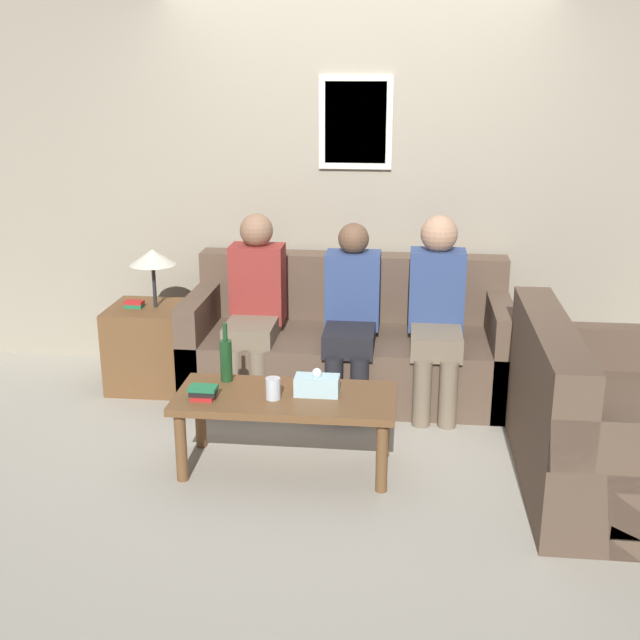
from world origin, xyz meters
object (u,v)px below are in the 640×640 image
couch_side (601,431)px  coffee_table (286,405)px  wine_bottle (226,359)px  drinking_glass (273,388)px  person_middle (351,311)px  person_left (255,301)px  couch_main (348,347)px  person_right (437,307)px

couch_side → coffee_table: (-1.60, -0.00, 0.06)m
couch_side → wine_bottle: bearing=85.2°
drinking_glass → person_middle: bearing=71.8°
wine_bottle → person_left: 0.84m
couch_main → person_right: 0.68m
couch_main → person_left: 0.69m
coffee_table → couch_side: bearing=0.1°
couch_main → drinking_glass: couch_main is taller
couch_main → person_left: (-0.59, -0.14, 0.33)m
couch_main → person_left: bearing=-166.9°
drinking_glass → person_left: person_left is taller
couch_main → coffee_table: 1.17m
drinking_glass → person_right: bearing=50.0°
person_middle → person_right: person_right is taller
drinking_glass → person_left: bearing=105.5°
person_right → wine_bottle: bearing=-145.3°
couch_side → drinking_glass: bearing=92.0°
couch_side → person_right: (-0.81, 0.96, 0.34)m
couch_main → couch_side: 1.77m
couch_side → drinking_glass: size_ratio=12.34×
couch_side → drinking_glass: 1.67m
couch_main → person_right: size_ratio=1.73×
person_left → person_right: (1.14, -0.04, 0.01)m
couch_side → person_left: 2.22m
couch_side → person_right: 1.30m
couch_main → person_right: person_right is taller
couch_main → drinking_glass: size_ratio=18.30×
person_left → drinking_glass: bearing=-74.5°
coffee_table → person_left: (-0.35, 1.00, 0.27)m
coffee_table → person_right: person_right is taller
couch_side → coffee_table: couch_side is taller
wine_bottle → couch_side: bearing=-4.8°
wine_bottle → person_right: (1.14, 0.79, 0.10)m
couch_side → person_middle: (-1.33, 0.94, 0.31)m
coffee_table → wine_bottle: 0.43m
drinking_glass → person_right: 1.33m
coffee_table → person_left: person_left is taller
coffee_table → person_left: 1.09m
person_right → couch_side: bearing=-49.8°
person_middle → couch_side: bearing=-35.1°
couch_main → person_middle: 0.37m
person_middle → coffee_table: bearing=-106.2°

